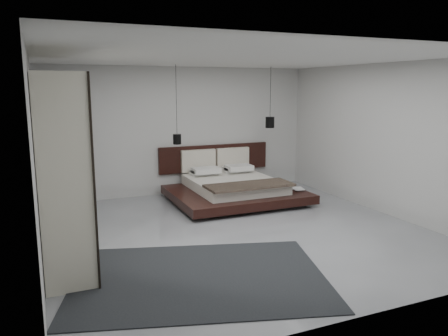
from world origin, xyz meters
name	(u,v)px	position (x,y,z in m)	size (l,w,h in m)	color
floor	(238,231)	(0.00, 0.00, 0.00)	(6.00, 6.00, 0.00)	#92959A
ceiling	(239,58)	(0.00, 0.00, 2.80)	(6.00, 6.00, 0.00)	white
wall_back	(182,131)	(0.00, 3.00, 1.40)	(6.00, 6.00, 0.00)	beige
wall_front	(368,186)	(0.00, -3.00, 1.40)	(6.00, 6.00, 0.00)	beige
wall_left	(35,160)	(-3.00, 0.00, 1.40)	(6.00, 6.00, 0.00)	beige
wall_right	(384,139)	(3.00, 0.00, 1.40)	(6.00, 6.00, 0.00)	beige
lattice_screen	(38,145)	(-2.95, 2.45, 1.30)	(0.05, 0.90, 2.60)	black
bed	(233,187)	(0.77, 1.91, 0.28)	(2.64, 2.34, 1.05)	black
book_lower	(293,190)	(1.86, 1.28, 0.26)	(0.20, 0.26, 0.02)	#99724C
book_upper	(293,189)	(1.84, 1.25, 0.28)	(0.22, 0.29, 0.02)	#99724C
pendant_left	(177,139)	(-0.31, 2.32, 1.31)	(0.17, 0.17, 1.60)	black
pendant_right	(270,122)	(1.86, 2.32, 1.58)	(0.20, 0.20, 1.34)	black
wardrobe	(60,168)	(-2.70, -0.01, 1.26)	(0.61, 2.57, 2.52)	silver
rug	(200,277)	(-1.20, -1.45, 0.01)	(3.12, 2.23, 0.01)	black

